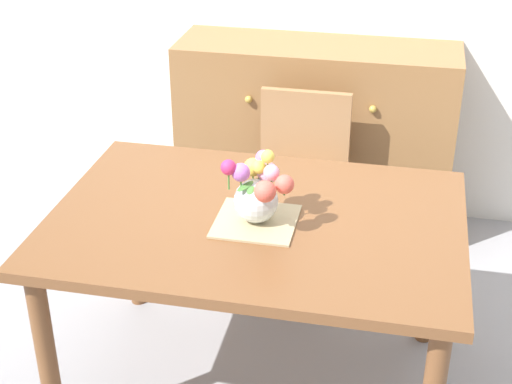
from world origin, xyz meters
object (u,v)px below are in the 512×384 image
dresser (315,138)px  chair_far (300,176)px  dining_table (256,240)px  flower_vase (258,190)px

dresser → chair_far: bearing=-89.9°
dresser → dining_table: bearing=-91.3°
chair_far → dresser: 0.48m
dining_table → dresser: size_ratio=1.04×
flower_vase → chair_far: bearing=88.9°
flower_vase → dining_table: bearing=110.4°
dining_table → dresser: bearing=88.7°
dining_table → chair_far: size_ratio=1.63×
chair_far → flower_vase: flower_vase is taller
chair_far → dresser: size_ratio=0.64×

